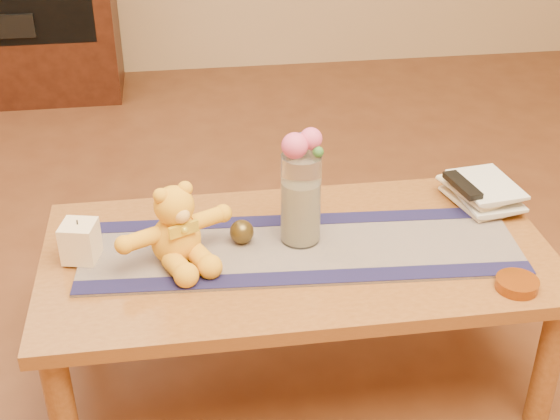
{
  "coord_description": "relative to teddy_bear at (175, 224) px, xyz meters",
  "views": [
    {
      "loc": [
        -0.3,
        -1.73,
        1.6
      ],
      "look_at": [
        -0.05,
        0.0,
        0.58
      ],
      "focal_mm": 48.68,
      "sensor_mm": 36.0,
      "label": 1
    }
  ],
  "objects": [
    {
      "name": "potpourri_fill",
      "position": [
        0.34,
        0.04,
        -0.01
      ],
      "size": [
        0.09,
        0.09,
        0.18
      ],
      "primitive_type": "cylinder",
      "color": "beige",
      "rests_on": "glass_vase"
    },
    {
      "name": "amber_dish",
      "position": [
        0.85,
        -0.25,
        -0.1
      ],
      "size": [
        0.11,
        0.11,
        0.03
      ],
      "primitive_type": "cylinder",
      "rotation": [
        0.0,
        0.0,
        -0.03
      ],
      "color": "#BF5914",
      "rests_on": "coffee_table_top"
    },
    {
      "name": "rose_left",
      "position": [
        0.32,
        0.03,
        0.19
      ],
      "size": [
        0.07,
        0.07,
        0.07
      ],
      "primitive_type": "sphere",
      "color": "#D84C80",
      "rests_on": "glass_vase"
    },
    {
      "name": "blue_flower_side",
      "position": [
        0.31,
        0.06,
        0.17
      ],
      "size": [
        0.04,
        0.04,
        0.04
      ],
      "primitive_type": "sphere",
      "color": "#494E9E",
      "rests_on": "glass_vase"
    },
    {
      "name": "leaf_sprig",
      "position": [
        0.38,
        0.02,
        0.17
      ],
      "size": [
        0.03,
        0.03,
        0.03
      ],
      "primitive_type": "sphere",
      "color": "#33662D",
      "rests_on": "glass_vase"
    },
    {
      "name": "teddy_bear",
      "position": [
        0.0,
        0.0,
        0.0
      ],
      "size": [
        0.39,
        0.36,
        0.21
      ],
      "primitive_type": null,
      "rotation": [
        0.0,
        0.0,
        0.43
      ],
      "color": "gold",
      "rests_on": "persian_runner"
    },
    {
      "name": "bronze_ball",
      "position": [
        0.18,
        0.05,
        -0.07
      ],
      "size": [
        0.08,
        0.08,
        0.07
      ],
      "primitive_type": "sphere",
      "rotation": [
        0.0,
        0.0,
        0.2
      ],
      "color": "#4A3A18",
      "rests_on": "persian_runner"
    },
    {
      "name": "table_leg_fl",
      "position": [
        -0.31,
        -0.28,
        -0.36
      ],
      "size": [
        0.07,
        0.07,
        0.41
      ],
      "primitive_type": "cylinder",
      "color": "brown",
      "rests_on": "floor"
    },
    {
      "name": "blue_flower_back",
      "position": [
        0.35,
        0.08,
        0.18
      ],
      "size": [
        0.04,
        0.04,
        0.04
      ],
      "primitive_type": "sphere",
      "color": "#494E9E",
      "rests_on": "glass_vase"
    },
    {
      "name": "persian_runner",
      "position": [
        0.34,
        0.0,
        -0.11
      ],
      "size": [
        1.22,
        0.43,
        0.01
      ],
      "primitive_type": "cube",
      "rotation": [
        0.0,
        0.0,
        -0.07
      ],
      "color": "#171A41",
      "rests_on": "coffee_table_top"
    },
    {
      "name": "book_lower",
      "position": [
        0.85,
        0.15,
        -0.08
      ],
      "size": [
        0.18,
        0.24,
        0.02
      ],
      "primitive_type": "imported",
      "rotation": [
        0.0,
        0.0,
        0.09
      ],
      "color": "beige",
      "rests_on": "book_bottom"
    },
    {
      "name": "runner_border_near",
      "position": [
        0.33,
        -0.14,
        -0.1
      ],
      "size": [
        1.2,
        0.14,
        0.0
      ],
      "primitive_type": "cube",
      "rotation": [
        0.0,
        0.0,
        -0.07
      ],
      "color": "#16143E",
      "rests_on": "persian_runner"
    },
    {
      "name": "coffee_table_top",
      "position": [
        0.33,
        0.01,
        -0.13
      ],
      "size": [
        1.4,
        0.7,
        0.04
      ],
      "primitive_type": "cube",
      "color": "brown",
      "rests_on": "floor"
    },
    {
      "name": "pillar_candle",
      "position": [
        -0.25,
        0.04,
        -0.05
      ],
      "size": [
        0.11,
        0.11,
        0.11
      ],
      "primitive_type": "cube",
      "rotation": [
        0.0,
        0.0,
        -0.23
      ],
      "color": "#FFE1BB",
      "rests_on": "persian_runner"
    },
    {
      "name": "table_leg_fr",
      "position": [
        0.97,
        -0.28,
        -0.36
      ],
      "size": [
        0.07,
        0.07,
        0.41
      ],
      "primitive_type": "cylinder",
      "color": "brown",
      "rests_on": "floor"
    },
    {
      "name": "tv_remote",
      "position": [
        0.84,
        0.15,
        -0.03
      ],
      "size": [
        0.07,
        0.17,
        0.02
      ],
      "primitive_type": "cube",
      "rotation": [
        0.0,
        0.0,
        0.18
      ],
      "color": "black",
      "rests_on": "book_top"
    },
    {
      "name": "table_leg_bl",
      "position": [
        -0.31,
        0.3,
        -0.36
      ],
      "size": [
        0.07,
        0.07,
        0.41
      ],
      "primitive_type": "cylinder",
      "color": "brown",
      "rests_on": "floor"
    },
    {
      "name": "book_top",
      "position": [
        0.85,
        0.16,
        -0.05
      ],
      "size": [
        0.19,
        0.24,
        0.02
      ],
      "primitive_type": "imported",
      "rotation": [
        0.0,
        0.0,
        0.12
      ],
      "color": "beige",
      "rests_on": "book_upper"
    },
    {
      "name": "glass_vase",
      "position": [
        0.34,
        0.04,
        0.02
      ],
      "size": [
        0.11,
        0.11,
        0.26
      ],
      "primitive_type": "cylinder",
      "color": "silver",
      "rests_on": "persian_runner"
    },
    {
      "name": "book_bottom",
      "position": [
        0.84,
        0.16,
        -0.1
      ],
      "size": [
        0.21,
        0.25,
        0.02
      ],
      "primitive_type": "imported",
      "rotation": [
        0.0,
        0.0,
        0.23
      ],
      "color": "beige",
      "rests_on": "coffee_table_top"
    },
    {
      "name": "rose_right",
      "position": [
        0.37,
        0.05,
        0.2
      ],
      "size": [
        0.06,
        0.06,
        0.06
      ],
      "primitive_type": "sphere",
      "color": "#D84C80",
      "rests_on": "glass_vase"
    },
    {
      "name": "table_leg_br",
      "position": [
        0.97,
        0.3,
        -0.36
      ],
      "size": [
        0.07,
        0.07,
        0.41
      ],
      "primitive_type": "cylinder",
      "color": "brown",
      "rests_on": "floor"
    },
    {
      "name": "candle_wick",
      "position": [
        -0.25,
        0.04,
        0.01
      ],
      "size": [
        0.0,
        0.0,
        0.01
      ],
      "primitive_type": "cylinder",
      "rotation": [
        0.0,
        0.0,
        -0.23
      ],
      "color": "black",
      "rests_on": "pillar_candle"
    },
    {
      "name": "floor",
      "position": [
        0.33,
        0.01,
        -0.56
      ],
      "size": [
        5.5,
        5.5,
        0.0
      ],
      "primitive_type": "plane",
      "color": "#582E19",
      "rests_on": "ground"
    },
    {
      "name": "book_upper",
      "position": [
        0.84,
        0.16,
        -0.06
      ],
      "size": [
        0.22,
        0.26,
        0.02
      ],
      "primitive_type": "imported",
      "rotation": [
        0.0,
        0.0,
        0.28
      ],
      "color": "beige",
      "rests_on": "book_lower"
    },
    {
      "name": "runner_border_far",
      "position": [
        0.35,
        0.15,
        -0.1
      ],
      "size": [
        1.2,
        0.14,
        0.0
      ],
      "primitive_type": "cube",
      "rotation": [
        0.0,
        0.0,
        -0.07
      ],
      "color": "#16143E",
      "rests_on": "persian_runner"
    }
  ]
}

